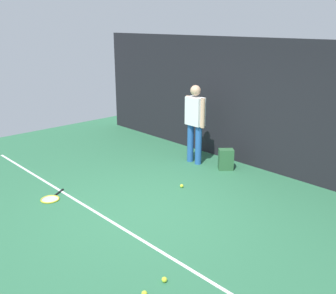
% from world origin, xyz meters
% --- Properties ---
extents(ground_plane, '(12.00, 12.00, 0.00)m').
position_xyz_m(ground_plane, '(0.00, 0.00, 0.00)').
color(ground_plane, '#2D6B47').
extents(back_fence, '(10.00, 0.10, 2.66)m').
position_xyz_m(back_fence, '(0.00, 3.00, 1.33)').
color(back_fence, black).
rests_on(back_fence, ground).
extents(court_line, '(9.00, 0.05, 0.00)m').
position_xyz_m(court_line, '(0.00, -0.70, 0.00)').
color(court_line, white).
rests_on(court_line, ground).
extents(tennis_player, '(0.53, 0.22, 1.70)m').
position_xyz_m(tennis_player, '(-1.11, 2.21, 0.97)').
color(tennis_player, '#2659A5').
rests_on(tennis_player, ground).
extents(tennis_racket, '(0.48, 0.61, 0.03)m').
position_xyz_m(tennis_racket, '(-1.49, -1.00, 0.01)').
color(tennis_racket, black).
rests_on(tennis_racket, ground).
extents(backpack, '(0.38, 0.38, 0.44)m').
position_xyz_m(backpack, '(-0.38, 2.39, 0.21)').
color(backpack, '#2D6038').
rests_on(backpack, ground).
extents(tennis_ball_near_player, '(0.07, 0.07, 0.07)m').
position_xyz_m(tennis_ball_near_player, '(-0.31, 1.03, 0.03)').
color(tennis_ball_near_player, '#CCE033').
rests_on(tennis_ball_near_player, ground).
extents(tennis_ball_by_fence, '(0.07, 0.07, 0.07)m').
position_xyz_m(tennis_ball_by_fence, '(1.56, -1.11, 0.03)').
color(tennis_ball_by_fence, '#CCE033').
rests_on(tennis_ball_by_fence, ground).
extents(tennis_ball_mid_court, '(0.07, 0.07, 0.07)m').
position_xyz_m(tennis_ball_mid_court, '(1.59, -1.44, 0.03)').
color(tennis_ball_mid_court, '#CCE033').
rests_on(tennis_ball_mid_court, ground).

